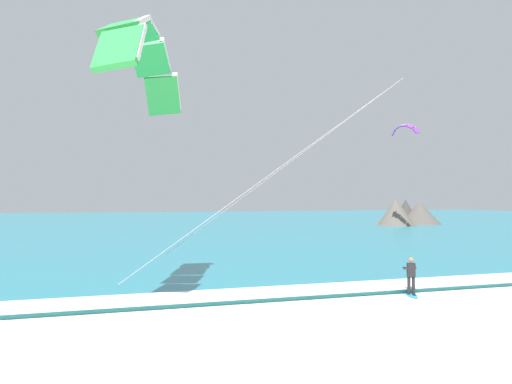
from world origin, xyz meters
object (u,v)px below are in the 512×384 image
(kite_primary, at_px, (143,54))
(surfboard, at_px, (411,295))
(kitesurfer, at_px, (411,274))
(kite_distant, at_px, (404,129))

(kite_primary, bearing_deg, surfboard, -16.32)
(surfboard, distance_m, kite_primary, 16.11)
(surfboard, height_order, kitesurfer, kitesurfer)
(kitesurfer, bearing_deg, kite_primary, 163.77)
(kitesurfer, distance_m, kite_primary, 15.52)
(surfboard, bearing_deg, kite_primary, 163.68)
(kitesurfer, height_order, kite_primary, kite_primary)
(surfboard, height_order, kite_distant, kite_distant)
(surfboard, relative_size, kite_primary, 0.11)
(surfboard, xyz_separation_m, kite_distant, (24.02, 35.98, 13.67))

